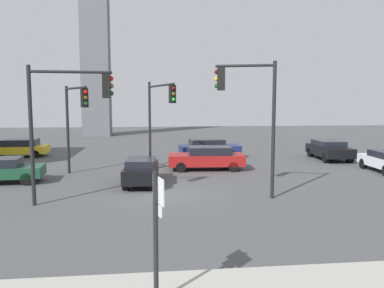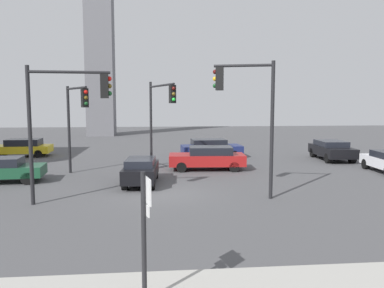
% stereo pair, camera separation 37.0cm
% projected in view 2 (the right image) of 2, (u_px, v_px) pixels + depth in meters
% --- Properties ---
extents(ground_plane, '(100.56, 100.56, 0.00)m').
position_uv_depth(ground_plane, '(160.00, 193.00, 17.79)').
color(ground_plane, '#4C4C4F').
extents(direction_sign, '(0.22, 0.74, 2.68)m').
position_uv_depth(direction_sign, '(145.00, 222.00, 7.59)').
color(direction_sign, black).
rests_on(direction_sign, ground_plane).
extents(traffic_light_0, '(3.37, 0.43, 5.67)m').
position_uv_depth(traffic_light_0, '(66.00, 107.00, 15.52)').
color(traffic_light_0, black).
rests_on(traffic_light_0, ground_plane).
extents(traffic_light_1, '(1.53, 4.41, 5.55)m').
position_uv_depth(traffic_light_1, '(160.00, 107.00, 22.99)').
color(traffic_light_1, black).
rests_on(traffic_light_1, ground_plane).
extents(traffic_light_2, '(2.57, 0.90, 5.96)m').
position_uv_depth(traffic_light_2, '(247.00, 102.00, 16.48)').
color(traffic_light_2, black).
rests_on(traffic_light_2, ground_plane).
extents(traffic_light_3, '(1.74, 2.94, 5.16)m').
position_uv_depth(traffic_light_3, '(76.00, 111.00, 21.29)').
color(traffic_light_3, black).
rests_on(traffic_light_3, ground_plane).
extents(car_0, '(2.30, 4.55, 1.41)m').
position_uv_depth(car_0, '(332.00, 150.00, 28.02)').
color(car_0, black).
rests_on(car_0, ground_plane).
extents(car_1, '(4.28, 2.14, 1.32)m').
position_uv_depth(car_1, '(1.00, 169.00, 20.02)').
color(car_1, '#19472D').
rests_on(car_1, ground_plane).
extents(car_2, '(4.51, 2.14, 1.37)m').
position_uv_depth(car_2, '(22.00, 147.00, 29.86)').
color(car_2, yellow).
rests_on(car_2, ground_plane).
extents(car_4, '(4.81, 2.23, 1.46)m').
position_uv_depth(car_4, '(208.00, 158.00, 23.87)').
color(car_4, maroon).
rests_on(car_4, ground_plane).
extents(car_5, '(1.84, 4.04, 1.36)m').
position_uv_depth(car_5, '(141.00, 170.00, 19.62)').
color(car_5, black).
rests_on(car_5, ground_plane).
extents(car_6, '(4.69, 2.31, 1.41)m').
position_uv_depth(car_6, '(211.00, 148.00, 29.37)').
color(car_6, navy).
rests_on(car_6, ground_plane).
extents(skyline_tower, '(3.39, 3.39, 28.30)m').
position_uv_depth(skyline_tower, '(99.00, 23.00, 47.83)').
color(skyline_tower, slate).
rests_on(skyline_tower, ground_plane).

